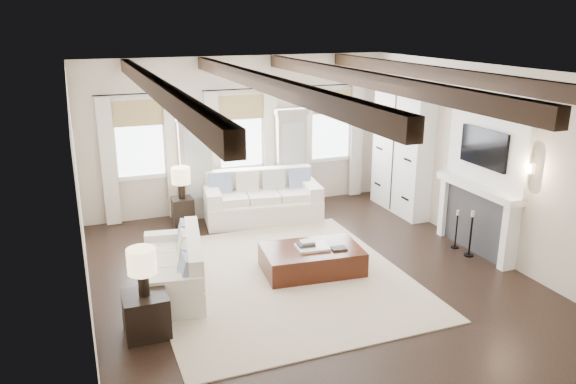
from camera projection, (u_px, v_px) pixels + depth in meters
name	position (u px, v px, depth m)	size (l,w,h in m)	color
ground	(310.00, 279.00, 8.81)	(7.50, 7.50, 0.00)	black
room_shell	(332.00, 146.00, 9.31)	(6.54, 7.54, 3.22)	beige
area_rug	(280.00, 278.00, 8.80)	(3.85, 4.36, 0.02)	beige
sofa_back	(262.00, 200.00, 11.33)	(2.40, 1.32, 0.98)	white
sofa_left	(176.00, 269.00, 8.37)	(1.18, 2.05, 0.83)	white
ottoman	(312.00, 260.00, 9.00)	(1.55, 0.97, 0.41)	black
tray	(312.00, 247.00, 8.93)	(0.50, 0.38, 0.04)	white
book_lower	(306.00, 245.00, 8.93)	(0.26, 0.20, 0.04)	#262628
book_upper	(307.00, 242.00, 8.95)	(0.22, 0.17, 0.03)	beige
book_loose	(339.00, 248.00, 8.89)	(0.24, 0.18, 0.03)	#262628
side_table_front	(146.00, 314.00, 7.20)	(0.56, 0.56, 0.56)	black
lamp_front	(142.00, 264.00, 6.99)	(0.37, 0.37, 0.63)	black
side_table_back	(183.00, 213.00, 10.91)	(0.40, 0.40, 0.59)	black
lamp_back	(181.00, 177.00, 10.70)	(0.36, 0.36, 0.61)	black
candlestick_near	(470.00, 237.00, 9.57)	(0.17, 0.17, 0.82)	black
candlestick_far	(456.00, 232.00, 9.92)	(0.14, 0.14, 0.71)	black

